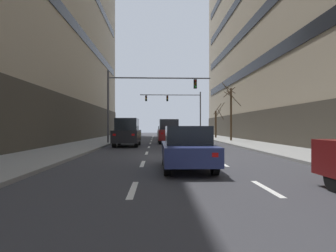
{
  "coord_description": "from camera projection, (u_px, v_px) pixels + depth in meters",
  "views": [
    {
      "loc": [
        -1.1,
        -15.23,
        1.58
      ],
      "look_at": [
        -0.05,
        11.41,
        1.64
      ],
      "focal_mm": 30.8,
      "sensor_mm": 36.0,
      "label": 1
    }
  ],
  "objects": [
    {
      "name": "sidewalk_right",
      "position": [
        308.0,
        155.0,
        15.53
      ],
      "size": [
        3.95,
        80.0,
        0.14
      ],
      "primitive_type": "cube",
      "color": "gray",
      "rests_on": "ground"
    },
    {
      "name": "car_driving_4",
      "position": [
        164.0,
        132.0,
        42.81
      ],
      "size": [
        1.96,
        4.44,
        1.64
      ],
      "color": "black",
      "rests_on": "ground"
    },
    {
      "name": "sidewalk_left",
      "position": [
        42.0,
        156.0,
        14.98
      ],
      "size": [
        3.95,
        80.0,
        0.14
      ],
      "primitive_type": "cube",
      "color": "gray",
      "rests_on": "ground"
    },
    {
      "name": "traffic_signal_1",
      "position": [
        180.0,
        104.0,
        43.24
      ],
      "size": [
        9.17,
        0.35,
        6.68
      ],
      "color": "#4C4C51",
      "rests_on": "sidewalk_right"
    },
    {
      "name": "lane_stripe_l1_s8",
      "position": [
        152.0,
        139.0,
        37.17
      ],
      "size": [
        0.16,
        2.0,
        0.01
      ],
      "primitive_type": "cube",
      "color": "silver",
      "rests_on": "ground"
    },
    {
      "name": "lane_stripe_l2_s5",
      "position": [
        193.0,
        147.0,
        22.32
      ],
      "size": [
        0.16,
        2.0,
        0.01
      ],
      "primitive_type": "cube",
      "color": "silver",
      "rests_on": "ground"
    },
    {
      "name": "lane_stripe_l2_s8",
      "position": [
        178.0,
        139.0,
        37.3
      ],
      "size": [
        0.16,
        2.0,
        0.01
      ],
      "primitive_type": "cube",
      "color": "silver",
      "rests_on": "ground"
    },
    {
      "name": "lane_stripe_l1_s10",
      "position": [
        153.0,
        136.0,
        47.16
      ],
      "size": [
        0.16,
        2.0,
        0.01
      ],
      "primitive_type": "cube",
      "color": "silver",
      "rests_on": "ground"
    },
    {
      "name": "lane_stripe_l1_s4",
      "position": [
        147.0,
        153.0,
        17.19
      ],
      "size": [
        0.16,
        2.0,
        0.01
      ],
      "primitive_type": "cube",
      "color": "silver",
      "rests_on": "ground"
    },
    {
      "name": "traffic_signal_0",
      "position": [
        140.0,
        93.0,
        26.09
      ],
      "size": [
        9.4,
        0.35,
        6.53
      ],
      "color": "#4C4C51",
      "rests_on": "sidewalk_left"
    },
    {
      "name": "lane_stripe_l1_s6",
      "position": [
        150.0,
        143.0,
        27.18
      ],
      "size": [
        0.16,
        2.0,
        0.01
      ],
      "primitive_type": "cube",
      "color": "silver",
      "rests_on": "ground"
    },
    {
      "name": "lane_stripe_l2_s3",
      "position": [
        222.0,
        163.0,
        12.32
      ],
      "size": [
        0.16,
        2.0,
        0.01
      ],
      "primitive_type": "cube",
      "color": "silver",
      "rests_on": "ground"
    },
    {
      "name": "car_driving_2",
      "position": [
        168.0,
        131.0,
        27.16
      ],
      "size": [
        2.02,
        4.68,
        2.25
      ],
      "color": "black",
      "rests_on": "ground"
    },
    {
      "name": "ground_plane",
      "position": [
        177.0,
        156.0,
        15.26
      ],
      "size": [
        120.0,
        120.0,
        0.0
      ],
      "primitive_type": "plane",
      "color": "#38383D"
    },
    {
      "name": "lane_stripe_l2_s9",
      "position": [
        176.0,
        137.0,
        42.3
      ],
      "size": [
        0.16,
        2.0,
        0.01
      ],
      "primitive_type": "cube",
      "color": "silver",
      "rests_on": "ground"
    },
    {
      "name": "lane_stripe_l2_s4",
      "position": [
        203.0,
        153.0,
        17.32
      ],
      "size": [
        0.16,
        2.0,
        0.01
      ],
      "primitive_type": "cube",
      "color": "silver",
      "rests_on": "ground"
    },
    {
      "name": "lane_stripe_l2_s2",
      "position": [
        267.0,
        188.0,
        7.33
      ],
      "size": [
        0.16,
        2.0,
        0.01
      ],
      "primitive_type": "cube",
      "color": "silver",
      "rests_on": "ground"
    },
    {
      "name": "lane_stripe_l1_s2",
      "position": [
        133.0,
        190.0,
        7.19
      ],
      "size": [
        0.16,
        2.0,
        0.01
      ],
      "primitive_type": "cube",
      "color": "silver",
      "rests_on": "ground"
    },
    {
      "name": "lane_stripe_l1_s3",
      "position": [
        143.0,
        164.0,
        12.19
      ],
      "size": [
        0.16,
        2.0,
        0.01
      ],
      "primitive_type": "cube",
      "color": "silver",
      "rests_on": "ground"
    },
    {
      "name": "taxi_driving_1",
      "position": [
        166.0,
        133.0,
        34.48
      ],
      "size": [
        2.03,
        4.54,
        1.86
      ],
      "color": "black",
      "rests_on": "ground"
    },
    {
      "name": "car_driving_0",
      "position": [
        127.0,
        132.0,
        23.15
      ],
      "size": [
        1.98,
        4.65,
        2.24
      ],
      "color": "black",
      "rests_on": "ground"
    },
    {
      "name": "lane_stripe_l1_s5",
      "position": [
        149.0,
        147.0,
        22.18
      ],
      "size": [
        0.16,
        2.0,
        0.01
      ],
      "primitive_type": "cube",
      "color": "silver",
      "rests_on": "ground"
    },
    {
      "name": "lane_stripe_l2_s7",
      "position": [
        182.0,
        141.0,
        32.31
      ],
      "size": [
        0.16,
        2.0,
        0.01
      ],
      "primitive_type": "cube",
      "color": "silver",
      "rests_on": "ground"
    },
    {
      "name": "lane_stripe_l1_s9",
      "position": [
        153.0,
        137.0,
        42.17
      ],
      "size": [
        0.16,
        2.0,
        0.01
      ],
      "primitive_type": "cube",
      "color": "silver",
      "rests_on": "ground"
    },
    {
      "name": "car_driving_3",
      "position": [
        187.0,
        148.0,
        10.57
      ],
      "size": [
        1.8,
        4.27,
        1.6
      ],
      "color": "black",
      "rests_on": "ground"
    },
    {
      "name": "lane_stripe_l2_s10",
      "position": [
        174.0,
        136.0,
        47.3
      ],
      "size": [
        0.16,
        2.0,
        0.01
      ],
      "primitive_type": "cube",
      "color": "silver",
      "rests_on": "ground"
    },
    {
      "name": "street_tree_0",
      "position": [
        216.0,
        122.0,
        37.87
      ],
      "size": [
        1.26,
        2.15,
        4.59
      ],
      "color": "#4C3823",
      "rests_on": "sidewalk_right"
    },
    {
      "name": "street_tree_1",
      "position": [
        231.0,
        111.0,
        30.02
      ],
      "size": [
        1.84,
        1.67,
        6.05
      ],
      "color": "#4C3823",
      "rests_on": "sidewalk_right"
    },
    {
      "name": "lane_stripe_l1_s7",
      "position": [
        151.0,
        141.0,
        32.17
      ],
      "size": [
        0.16,
        2.0,
        0.01
      ],
      "primitive_type": "cube",
      "color": "silver",
      "rests_on": "ground"
    },
    {
      "name": "lane_stripe_l2_s6",
      "position": [
        186.0,
        143.0,
        27.31
      ],
      "size": [
        0.16,
        2.0,
        0.01
      ],
      "primitive_type": "cube",
      "color": "silver",
      "rests_on": "ground"
    }
  ]
}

